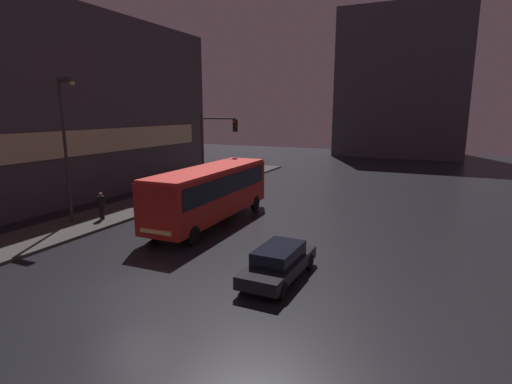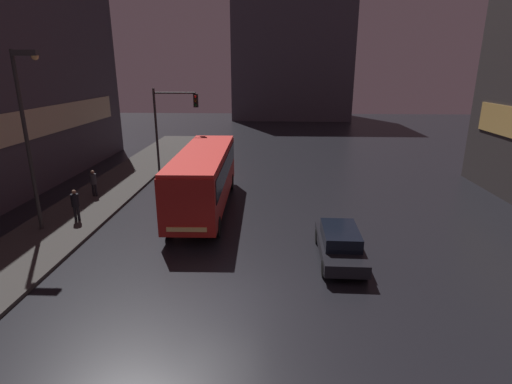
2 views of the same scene
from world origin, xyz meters
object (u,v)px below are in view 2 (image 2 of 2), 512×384
(bus_near, at_px, (204,174))
(street_lamp_sidewalk, at_px, (28,117))
(pedestrian_mid, at_px, (75,202))
(pedestrian_near, at_px, (94,181))
(car_taxi, at_px, (340,243))
(traffic_light_main, at_px, (170,120))

(bus_near, xyz_separation_m, street_lamp_sidewalk, (-7.29, -3.66, 3.53))
(pedestrian_mid, bearing_deg, pedestrian_near, 158.95)
(car_taxi, height_order, street_lamp_sidewalk, street_lamp_sidewalk)
(traffic_light_main, bearing_deg, street_lamp_sidewalk, -112.48)
(traffic_light_main, bearing_deg, car_taxi, -50.21)
(bus_near, height_order, traffic_light_main, traffic_light_main)
(traffic_light_main, bearing_deg, pedestrian_near, -131.11)
(pedestrian_mid, distance_m, street_lamp_sidewalk, 4.73)
(car_taxi, bearing_deg, pedestrian_mid, -13.95)
(bus_near, relative_size, street_lamp_sidewalk, 1.29)
(car_taxi, relative_size, traffic_light_main, 0.71)
(bus_near, distance_m, street_lamp_sidewalk, 8.88)
(pedestrian_near, xyz_separation_m, pedestrian_mid, (0.86, -4.11, 0.02))
(pedestrian_mid, relative_size, traffic_light_main, 0.26)
(car_taxi, distance_m, pedestrian_mid, 13.44)
(bus_near, xyz_separation_m, pedestrian_mid, (-6.26, -2.49, -0.94))
(car_taxi, distance_m, pedestrian_near, 15.79)
(pedestrian_near, relative_size, street_lamp_sidewalk, 0.20)
(bus_near, bearing_deg, pedestrian_mid, 20.51)
(pedestrian_mid, bearing_deg, street_lamp_sidewalk, -74.35)
(bus_near, distance_m, traffic_light_main, 7.21)
(pedestrian_mid, distance_m, traffic_light_main, 9.56)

